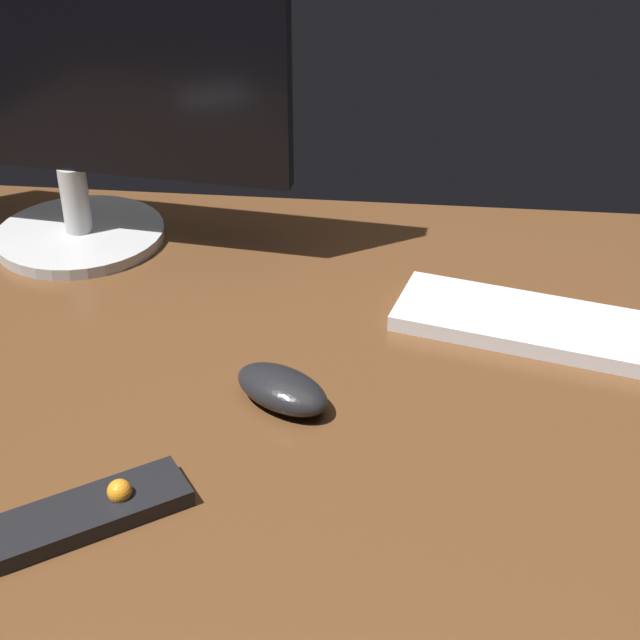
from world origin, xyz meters
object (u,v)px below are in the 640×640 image
object	(u,v)px
computer_mouse	(282,389)
keyboard	(604,337)
media_remote	(92,512)
monitor	(59,87)

from	to	relation	value
computer_mouse	keyboard	bearing A→B (deg)	55.42
keyboard	computer_mouse	world-z (taller)	computer_mouse
computer_mouse	media_remote	size ratio (longest dim) A/B	0.62
monitor	keyboard	size ratio (longest dim) A/B	1.25
keyboard	media_remote	xyz separation A→B (cm)	(-47.20, -32.31, -0.02)
keyboard	computer_mouse	size ratio (longest dim) A/B	4.34
monitor	keyboard	xyz separation A→B (cm)	(64.67, -18.07, -19.75)
media_remote	monitor	bearing A→B (deg)	73.85
monitor	computer_mouse	world-z (taller)	monitor
monitor	computer_mouse	distance (cm)	48.84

